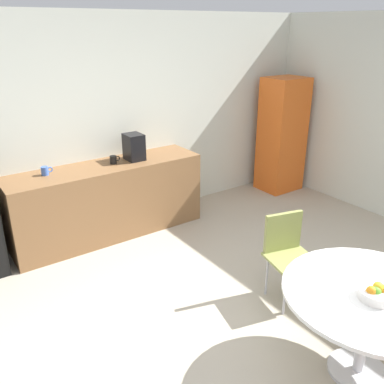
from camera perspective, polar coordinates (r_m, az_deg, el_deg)
ground_plane at (r=3.65m, az=12.74°, el=-20.41°), size 6.00×6.00×0.00m
wall_back at (r=5.28m, az=-10.70°, el=9.39°), size 6.00×0.10×2.60m
counter_block at (r=5.11m, az=-11.54°, el=-1.15°), size 2.34×0.60×0.90m
locker_cabinet at (r=6.50m, az=12.36°, el=7.70°), size 0.60×0.50×1.73m
round_table at (r=3.24m, az=23.47°, el=-14.28°), size 1.24×1.24×0.72m
chair_olive at (r=3.95m, az=13.07°, el=-7.46°), size 0.51×0.51×0.83m
fruit_bowl at (r=3.10m, az=24.26°, el=-12.62°), size 0.24×0.24×0.13m
mug_white at (r=4.99m, az=-10.83°, el=4.43°), size 0.13×0.08×0.09m
mug_green at (r=4.80m, az=-19.69°, el=2.78°), size 0.13×0.08×0.09m
coffee_maker at (r=5.06m, az=-8.05°, el=6.20°), size 0.20×0.24×0.32m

